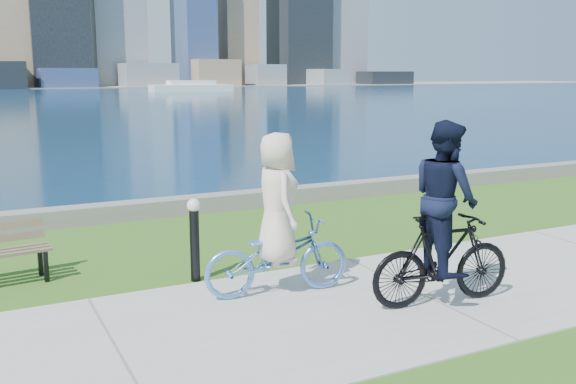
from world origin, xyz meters
TOP-DOWN VIEW (x-y plane):
  - ground at (0.00, 0.00)m, footprint 320.00×320.00m
  - concrete_path at (0.00, 0.00)m, footprint 80.00×3.50m
  - seawall at (0.00, 6.20)m, footprint 90.00×0.50m
  - bay_water at (0.00, 72.00)m, footprint 320.00×131.00m
  - ferry_far at (25.88, 87.56)m, footprint 12.32×3.52m
  - bollard_lamp at (-2.49, 1.88)m, footprint 0.19×0.19m
  - cyclist_woman at (-1.70, 0.83)m, footprint 0.95×2.05m
  - cyclist_man at (-0.01, -0.46)m, footprint 0.84×2.00m

SIDE VIEW (x-z plane):
  - ground at x=0.00m, z-range 0.00..0.00m
  - bay_water at x=0.00m, z-range 0.00..0.01m
  - concrete_path at x=0.00m, z-range 0.00..0.02m
  - seawall at x=0.00m, z-range 0.00..0.35m
  - bollard_lamp at x=-2.49m, z-range 0.09..1.28m
  - ferry_far at x=25.88m, z-range -0.14..1.53m
  - cyclist_woman at x=-1.70m, z-range -0.26..1.90m
  - cyclist_man at x=-0.01m, z-range -0.17..2.17m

